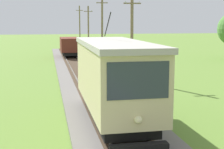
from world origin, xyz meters
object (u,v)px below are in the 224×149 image
Objects in this scene: freight_car at (70,46)px; utility_pole_far at (102,27)px; utility_pole_mid at (132,36)px; utility_pole_distant at (88,28)px; utility_pole_horizon at (80,25)px; red_tram at (114,78)px.

freight_car is 5.34m from utility_pole_far.
freight_car is 0.66× the size of utility_pole_far.
utility_pole_mid is at bearing -77.92° from freight_car.
utility_pole_horizon reaches higher than utility_pole_distant.
freight_car is 0.66× the size of utility_pole_horizon.
utility_pole_mid is 0.88× the size of utility_pole_far.
utility_pole_horizon reaches higher than utility_pole_mid.
utility_pole_horizon is at bearing 90.00° from utility_pole_mid.
utility_pole_horizon is at bearing 90.00° from utility_pole_distant.
utility_pole_horizon is (0.00, 14.29, 0.35)m from utility_pole_distant.
utility_pole_far is 13.64m from utility_pole_distant.
utility_pole_horizon is (3.73, 25.00, 2.47)m from freight_car.
utility_pole_distant reaches higher than freight_car.
utility_pole_far is at bearing 81.79° from red_tram.
utility_pole_horizon is at bearing 86.04° from red_tram.
utility_pole_mid reaches higher than freight_car.
freight_car is (-0.00, 28.75, -0.64)m from red_tram.
utility_pole_distant is (0.00, 13.63, -0.35)m from utility_pole_far.
utility_pole_distant is at bearing 90.00° from utility_pole_mid.
utility_pole_distant is (0.00, 28.11, 0.12)m from utility_pole_mid.
red_tram is at bearing -95.39° from utility_pole_distant.
utility_pole_far is 1.00× the size of utility_pole_horizon.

